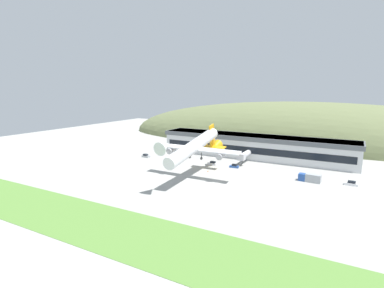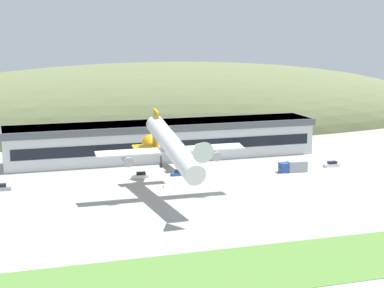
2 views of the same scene
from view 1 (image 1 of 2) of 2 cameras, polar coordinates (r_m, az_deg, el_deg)
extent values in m
plane|color=#9E9E99|center=(109.38, 4.38, -7.48)|extent=(357.71, 357.71, 0.00)
cube|color=#568438|center=(74.09, -10.62, -16.70)|extent=(321.94, 20.48, 0.08)
ellipsoid|color=#667047|center=(207.61, 20.58, 0.47)|extent=(263.55, 81.77, 51.23)
cube|color=silver|center=(150.48, 11.72, -0.49)|extent=(93.48, 14.15, 11.25)
cube|color=#565B60|center=(149.69, 11.79, 1.25)|extent=(94.68, 15.35, 2.02)
cube|color=black|center=(143.91, 10.88, -1.18)|extent=(89.74, 0.16, 3.15)
cylinder|color=silver|center=(139.25, 10.06, -1.99)|extent=(2.60, 10.79, 2.60)
cube|color=silver|center=(134.27, 9.32, -2.43)|extent=(3.38, 2.86, 2.86)
cylinder|color=slate|center=(135.18, 9.36, -3.21)|extent=(0.36, 0.36, 4.00)
cylinder|color=silver|center=(111.51, 0.27, -0.51)|extent=(4.54, 34.80, 10.27)
cone|color=silver|center=(94.51, -5.36, -0.50)|extent=(4.45, 5.67, 5.23)
cone|color=orange|center=(129.71, 4.46, -0.51)|extent=(4.45, 6.57, 5.38)
cube|color=orange|center=(125.59, 3.83, 1.59)|extent=(0.50, 5.61, 9.93)
cube|color=orange|center=(126.60, 3.84, -0.51)|extent=(11.81, 3.20, 0.89)
cube|color=silver|center=(113.19, 0.68, -0.90)|extent=(35.36, 3.62, 1.05)
cylinder|color=#9E9EA3|center=(118.29, -3.98, -1.15)|extent=(2.30, 3.93, 2.87)
cylinder|color=#9E9EA3|center=(108.55, 5.50, -2.23)|extent=(2.30, 3.93, 2.87)
cylinder|color=#2D2D2D|center=(114.84, -0.42, -1.94)|extent=(0.28, 0.28, 2.20)
cylinder|color=#2D2D2D|center=(115.09, -0.42, -2.47)|extent=(0.45, 1.10, 1.10)
cylinder|color=#2D2D2D|center=(112.55, 1.80, -2.20)|extent=(0.28, 0.28, 2.20)
cylinder|color=#2D2D2D|center=(112.80, 1.80, -2.74)|extent=(0.45, 1.10, 1.10)
cylinder|color=#2D2D2D|center=(101.62, -2.93, -2.19)|extent=(0.22, 0.22, 1.98)
cylinder|color=#2D2D2D|center=(101.84, -2.93, -2.73)|extent=(0.30, 0.82, 0.82)
cube|color=silver|center=(120.78, 28.02, -6.75)|extent=(4.52, 2.00, 0.88)
cube|color=black|center=(120.56, 28.15, -6.40)|extent=(2.51, 1.65, 0.72)
cube|color=silver|center=(135.43, 3.90, -3.76)|extent=(4.45, 2.22, 0.84)
cube|color=black|center=(135.14, 3.99, -3.46)|extent=(2.50, 1.77, 0.69)
cube|color=#999EA3|center=(151.07, -8.78, -2.35)|extent=(4.27, 2.09, 0.92)
cube|color=black|center=(151.03, -8.85, -2.03)|extent=(2.38, 1.70, 0.75)
cube|color=#264C99|center=(131.28, 8.02, -4.29)|extent=(4.00, 1.91, 0.87)
cube|color=black|center=(131.02, 8.12, -3.97)|extent=(2.23, 1.54, 0.71)
cube|color=#264C99|center=(119.29, 20.26, -5.91)|extent=(2.67, 2.74, 2.67)
cube|color=black|center=(119.42, 19.68, -5.62)|extent=(0.25, 2.18, 1.18)
cube|color=#999EA3|center=(118.52, 22.09, -6.07)|extent=(5.44, 2.96, 2.96)
cube|color=orange|center=(124.03, 3.04, -5.28)|extent=(0.52, 0.52, 0.03)
cone|color=orange|center=(123.95, 3.04, -5.15)|extent=(0.40, 0.40, 0.55)
camera|label=2|loc=(101.28, -87.42, 4.26)|focal=60.00mm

